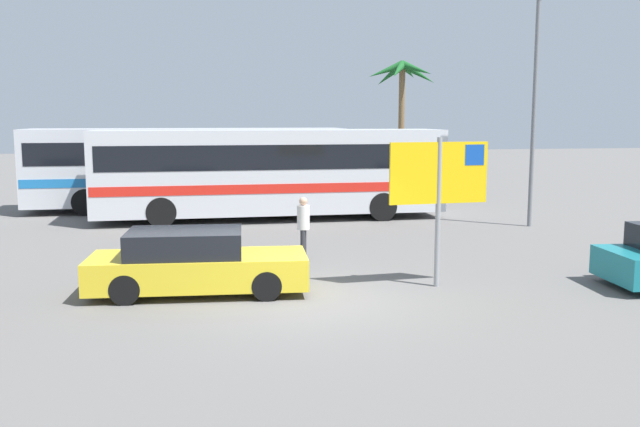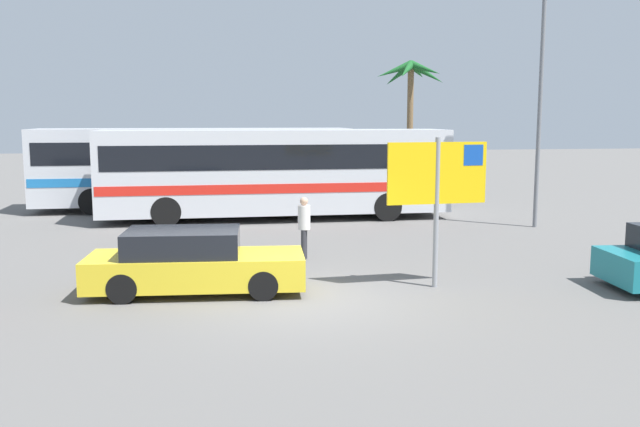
{
  "view_description": "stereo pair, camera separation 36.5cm",
  "coord_description": "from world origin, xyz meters",
  "px_view_note": "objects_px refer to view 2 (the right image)",
  "views": [
    {
      "loc": [
        -2.15,
        -12.9,
        3.61
      ],
      "look_at": [
        0.9,
        3.2,
        1.3
      ],
      "focal_mm": 38.34,
      "sensor_mm": 36.0,
      "label": 1
    },
    {
      "loc": [
        -1.79,
        -12.96,
        3.61
      ],
      "look_at": [
        0.9,
        3.2,
        1.3
      ],
      "focal_mm": 38.34,
      "sensor_mm": 36.0,
      "label": 2
    }
  ],
  "objects_px": {
    "bus_front_coach": "(276,169)",
    "ferry_sign": "(439,179)",
    "bus_rear_coach": "(195,164)",
    "pedestrian_by_bus": "(304,223)",
    "car_yellow": "(193,263)"
  },
  "relations": [
    {
      "from": "bus_rear_coach",
      "to": "pedestrian_by_bus",
      "type": "relative_size",
      "value": 7.63
    },
    {
      "from": "bus_rear_coach",
      "to": "car_yellow",
      "type": "distance_m",
      "value": 13.46
    },
    {
      "from": "bus_rear_coach",
      "to": "ferry_sign",
      "type": "relative_size",
      "value": 3.82
    },
    {
      "from": "bus_front_coach",
      "to": "bus_rear_coach",
      "type": "relative_size",
      "value": 1.0
    },
    {
      "from": "pedestrian_by_bus",
      "to": "car_yellow",
      "type": "bearing_deg",
      "value": -115.5
    },
    {
      "from": "bus_front_coach",
      "to": "pedestrian_by_bus",
      "type": "distance_m",
      "value": 7.21
    },
    {
      "from": "bus_front_coach",
      "to": "bus_rear_coach",
      "type": "bearing_deg",
      "value": 131.16
    },
    {
      "from": "bus_front_coach",
      "to": "ferry_sign",
      "type": "height_order",
      "value": "ferry_sign"
    },
    {
      "from": "bus_rear_coach",
      "to": "bus_front_coach",
      "type": "bearing_deg",
      "value": -48.84
    },
    {
      "from": "bus_front_coach",
      "to": "pedestrian_by_bus",
      "type": "relative_size",
      "value": 7.63
    },
    {
      "from": "bus_front_coach",
      "to": "car_yellow",
      "type": "xyz_separation_m",
      "value": [
        -2.76,
        -10.13,
        -1.15
      ]
    },
    {
      "from": "bus_rear_coach",
      "to": "pedestrian_by_bus",
      "type": "height_order",
      "value": "bus_rear_coach"
    },
    {
      "from": "car_yellow",
      "to": "pedestrian_by_bus",
      "type": "xyz_separation_m",
      "value": [
        2.75,
        2.96,
        0.3
      ]
    },
    {
      "from": "pedestrian_by_bus",
      "to": "bus_rear_coach",
      "type": "bearing_deg",
      "value": 122.66
    },
    {
      "from": "ferry_sign",
      "to": "car_yellow",
      "type": "bearing_deg",
      "value": 172.19
    }
  ]
}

